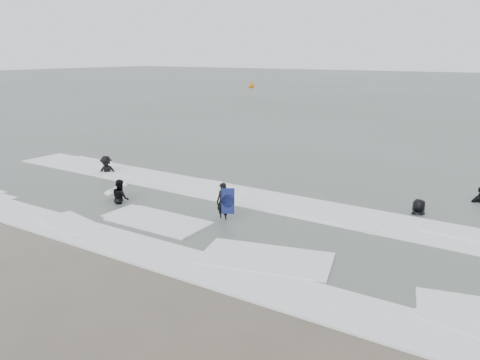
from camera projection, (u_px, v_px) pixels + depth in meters
The scene contains 10 objects.
ground at pixel (157, 245), 15.41m from camera, with size 320.00×320.00×0.00m, color brown.
sea at pixel (479, 90), 80.00m from camera, with size 320.00×320.00×0.00m, color #47544C.
surfer_centre at pixel (223, 221), 17.69m from camera, with size 0.55×0.36×1.50m, color black.
surfer_wading at pixel (121, 204), 19.65m from camera, with size 0.79×0.61×1.62m, color black.
surfer_breaker at pixel (107, 174), 24.58m from camera, with size 1.16×0.67×1.80m, color black.
surfer_right_near at pixel (480, 203), 19.76m from camera, with size 1.09×0.45×1.86m, color black.
surfer_right_far at pixel (418, 215), 18.27m from camera, with size 0.88×0.58×1.81m, color black.
surf_foam at pixel (222, 213), 18.39m from camera, with size 30.03×9.06×0.09m.
bodyboards at pixel (282, 197), 18.92m from camera, with size 14.42×9.53×1.25m.
buoy at pixel (251, 86), 84.67m from camera, with size 1.00×1.00×1.65m.
Camera 1 is at (10.12, -10.47, 6.12)m, focal length 35.00 mm.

